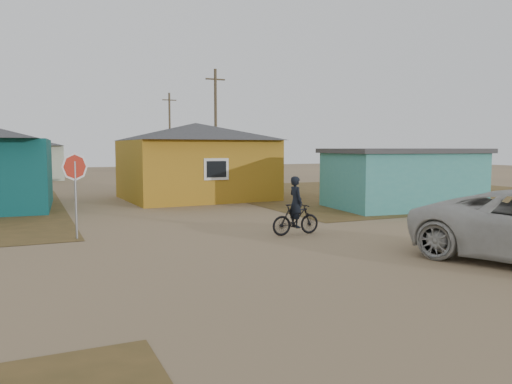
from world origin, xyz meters
The scene contains 10 objects.
ground centered at (0.00, 0.00, 0.00)m, with size 120.00×120.00×0.00m, color #8C7251.
grass_ne centered at (14.00, 13.00, 0.01)m, with size 20.00×18.00×0.00m, color brown.
house_yellow centered at (2.50, 14.00, 2.00)m, with size 7.72×6.76×3.90m.
shed_turquoise centered at (9.50, 6.50, 1.31)m, with size 6.71×4.93×2.60m.
house_pale_west centered at (-6.00, 34.00, 1.86)m, with size 7.04×6.15×3.60m.
house_beige_east centered at (10.00, 40.00, 1.86)m, with size 6.95×6.05×3.60m.
utility_pole_near centered at (6.50, 22.00, 4.14)m, with size 1.40×0.20×8.00m.
utility_pole_far centered at (7.50, 38.00, 4.14)m, with size 1.40×0.20×8.00m.
stop_sign centered at (-4.17, 4.46, 1.84)m, with size 0.82×0.08×2.50m.
cyclist centered at (1.94, 2.44, 0.65)m, with size 1.58×0.57×1.78m.
Camera 1 is at (-5.39, -10.67, 2.64)m, focal length 35.00 mm.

